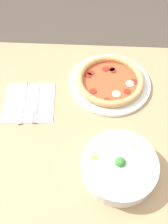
# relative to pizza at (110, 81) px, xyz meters

# --- Properties ---
(ground_plane) EXTENTS (8.00, 8.00, 0.00)m
(ground_plane) POSITION_rel_pizza_xyz_m (-0.02, 0.16, -0.79)
(ground_plane) COLOR #4C4238
(dining_table) EXTENTS (1.13, 0.77, 0.78)m
(dining_table) POSITION_rel_pizza_xyz_m (-0.02, 0.16, -0.15)
(dining_table) COLOR tan
(dining_table) RESTS_ON ground_plane
(pizza) EXTENTS (0.31, 0.31, 0.04)m
(pizza) POSITION_rel_pizza_xyz_m (0.00, 0.00, 0.00)
(pizza) COLOR white
(pizza) RESTS_ON dining_table
(bowl) EXTENTS (0.23, 0.23, 0.07)m
(bowl) POSITION_rel_pizza_xyz_m (-0.02, 0.35, 0.02)
(bowl) COLOR white
(bowl) RESTS_ON dining_table
(napkin) EXTENTS (0.20, 0.20, 0.00)m
(napkin) POSITION_rel_pizza_xyz_m (0.30, 0.11, -0.02)
(napkin) COLOR white
(napkin) RESTS_ON dining_table
(fork) EXTENTS (0.02, 0.19, 0.00)m
(fork) POSITION_rel_pizza_xyz_m (0.27, 0.10, -0.01)
(fork) COLOR silver
(fork) RESTS_ON napkin
(knife) EXTENTS (0.02, 0.20, 0.01)m
(knife) POSITION_rel_pizza_xyz_m (0.32, 0.10, -0.01)
(knife) COLOR silver
(knife) RESTS_ON napkin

